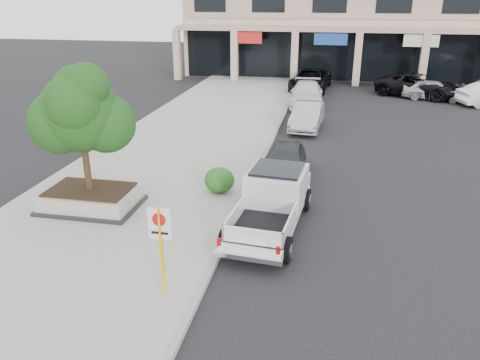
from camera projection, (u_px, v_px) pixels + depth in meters
The scene contains 15 objects.
ground at pixel (276, 246), 13.78m from camera, with size 120.00×120.00×0.00m, color black.
sidewalk at pixel (168, 164), 20.23m from camera, with size 8.00×52.00×0.15m, color gray.
curb at pixel (258, 170), 19.51m from camera, with size 0.20×52.00×0.15m, color gray.
strip_mall at pixel (416, 20), 41.47m from camera, with size 40.55×12.43×9.50m.
planter at pixel (91, 198), 15.82m from camera, with size 3.20×2.20×0.68m.
planter_tree at pixel (86, 112), 14.85m from camera, with size 2.90×2.55×4.00m.
no_parking_sign at pixel (161, 240), 10.75m from camera, with size 0.55×0.09×2.30m.
hedge at pixel (219, 180), 16.97m from camera, with size 1.10×0.99×0.94m, color #1A4213.
pickup_truck at pixel (270, 204), 14.47m from camera, with size 2.00×5.41×1.70m, color silver, non-canonical shape.
curb_car_a at pixel (286, 161), 18.75m from camera, with size 1.59×3.95×1.35m, color #2B2E30.
curb_car_b at pixel (307, 116), 25.56m from camera, with size 1.51×4.32×1.42m, color #A0A3A8.
curb_car_c at pixel (306, 94), 30.94m from camera, with size 2.09×5.14×1.49m, color silver.
curb_car_d at pixel (310, 80), 35.82m from camera, with size 2.66×5.78×1.61m, color black.
lot_car_a at pixel (433, 90), 32.56m from camera, with size 1.65×4.11×1.40m, color #ADB0B5.
lot_car_d at pixel (418, 85), 33.49m from camera, with size 2.71×5.87×1.63m, color black.
Camera 1 is at (1.33, -12.07, 6.90)m, focal length 35.00 mm.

